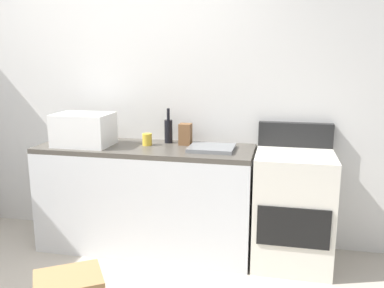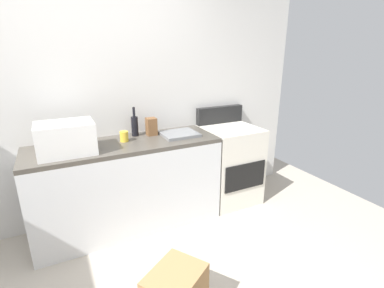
{
  "view_description": "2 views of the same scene",
  "coord_description": "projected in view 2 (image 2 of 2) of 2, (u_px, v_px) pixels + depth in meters",
  "views": [
    {
      "loc": [
        1.4,
        -1.96,
        1.63
      ],
      "look_at": [
        0.76,
        0.96,
        0.99
      ],
      "focal_mm": 38.27,
      "sensor_mm": 36.0,
      "label": 1
    },
    {
      "loc": [
        -0.28,
        -1.38,
        1.74
      ],
      "look_at": [
        0.92,
        1.0,
        0.85
      ],
      "focal_mm": 26.46,
      "sensor_mm": 36.0,
      "label": 2
    }
  ],
  "objects": [
    {
      "name": "microwave",
      "position": [
        66.0,
        138.0,
        2.38
      ],
      "size": [
        0.46,
        0.34,
        0.27
      ],
      "primitive_type": "cube",
      "color": "white",
      "rests_on": "kitchen_counter"
    },
    {
      "name": "wall_back",
      "position": [
        82.0,
        98.0,
        2.75
      ],
      "size": [
        5.0,
        0.1,
        2.6
      ],
      "primitive_type": "cube",
      "color": "silver",
      "rests_on": "ground_plane"
    },
    {
      "name": "sink_basin",
      "position": [
        179.0,
        134.0,
        2.93
      ],
      "size": [
        0.36,
        0.32,
        0.03
      ],
      "primitive_type": "cube",
      "color": "slate",
      "rests_on": "kitchen_counter"
    },
    {
      "name": "kitchen_counter",
      "position": [
        128.0,
        185.0,
        2.84
      ],
      "size": [
        1.8,
        0.6,
        0.9
      ],
      "color": "silver",
      "rests_on": "ground_plane"
    },
    {
      "name": "stove_oven",
      "position": [
        230.0,
        163.0,
        3.36
      ],
      "size": [
        0.6,
        0.61,
        1.1
      ],
      "color": "silver",
      "rests_on": "ground_plane"
    },
    {
      "name": "knife_block",
      "position": [
        151.0,
        127.0,
        2.92
      ],
      "size": [
        0.1,
        0.1,
        0.18
      ],
      "primitive_type": "cube",
      "color": "brown",
      "rests_on": "kitchen_counter"
    },
    {
      "name": "coffee_mug",
      "position": [
        124.0,
        136.0,
        2.73
      ],
      "size": [
        0.08,
        0.08,
        0.1
      ],
      "primitive_type": "cylinder",
      "color": "gold",
      "rests_on": "kitchen_counter"
    },
    {
      "name": "wine_bottle",
      "position": [
        135.0,
        125.0,
        2.89
      ],
      "size": [
        0.07,
        0.07,
        0.3
      ],
      "color": "black",
      "rests_on": "kitchen_counter"
    }
  ]
}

